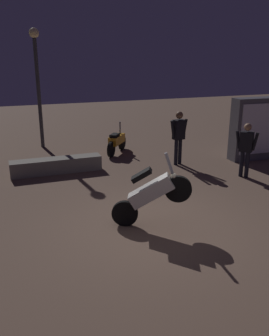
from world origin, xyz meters
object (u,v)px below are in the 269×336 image
motorcycle_white_foreground (151,194)px  streetlamp_far (37,72)px  motorcycle_orange_parked_left (117,142)px  kiosk_billboard (254,129)px  person_rider_beside (246,146)px  person_bystander_far (179,133)px

motorcycle_white_foreground → streetlamp_far: bearing=124.2°
motorcycle_orange_parked_left → kiosk_billboard: kiosk_billboard is taller
person_rider_beside → person_bystander_far: size_ratio=0.92×
motorcycle_white_foreground → motorcycle_orange_parked_left: 5.93m
motorcycle_orange_parked_left → streetlamp_far: 3.90m
motorcycle_orange_parked_left → streetlamp_far: size_ratio=0.31×
kiosk_billboard → person_rider_beside: bearing=48.6°
motorcycle_white_foreground → motorcycle_orange_parked_left: motorcycle_white_foreground is taller
kiosk_billboard → streetlamp_far: bearing=-30.6°
motorcycle_orange_parked_left → person_rider_beside: size_ratio=0.85×
person_bystander_far → streetlamp_far: streetlamp_far is taller
streetlamp_far → kiosk_billboard: bearing=-32.6°
kiosk_billboard → motorcycle_white_foreground: bearing=35.8°
kiosk_billboard → motorcycle_orange_parked_left: bearing=-27.1°
motorcycle_white_foreground → kiosk_billboard: 6.32m
person_rider_beside → motorcycle_orange_parked_left: bearing=-96.7°
person_bystander_far → motorcycle_white_foreground: bearing=135.8°
streetlamp_far → kiosk_billboard: size_ratio=2.08×
motorcycle_orange_parked_left → streetlamp_far: streetlamp_far is taller
person_rider_beside → kiosk_billboard: 2.06m
motorcycle_white_foreground → kiosk_billboard: size_ratio=0.78×
motorcycle_orange_parked_left → person_bystander_far: person_bystander_far is taller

